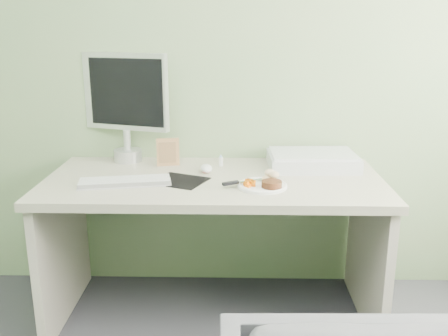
{
  "coord_description": "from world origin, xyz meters",
  "views": [
    {
      "loc": [
        0.1,
        -0.64,
        1.43
      ],
      "look_at": [
        0.05,
        1.5,
        0.81
      ],
      "focal_mm": 40.0,
      "sensor_mm": 36.0,
      "label": 1
    }
  ],
  "objects_px": {
    "plate": "(262,186)",
    "scanner": "(312,161)",
    "monitor": "(126,101)",
    "desk": "(214,214)"
  },
  "relations": [
    {
      "from": "plate",
      "to": "scanner",
      "type": "bearing_deg",
      "value": 50.44
    },
    {
      "from": "plate",
      "to": "monitor",
      "type": "distance_m",
      "value": 0.89
    },
    {
      "from": "desk",
      "to": "plate",
      "type": "distance_m",
      "value": 0.32
    },
    {
      "from": "desk",
      "to": "monitor",
      "type": "bearing_deg",
      "value": 146.22
    },
    {
      "from": "scanner",
      "to": "monitor",
      "type": "relative_size",
      "value": 0.78
    },
    {
      "from": "plate",
      "to": "scanner",
      "type": "height_order",
      "value": "scanner"
    },
    {
      "from": "scanner",
      "to": "monitor",
      "type": "bearing_deg",
      "value": 170.56
    },
    {
      "from": "monitor",
      "to": "plate",
      "type": "bearing_deg",
      "value": -15.77
    },
    {
      "from": "plate",
      "to": "monitor",
      "type": "relative_size",
      "value": 0.4
    },
    {
      "from": "desk",
      "to": "monitor",
      "type": "xyz_separation_m",
      "value": [
        -0.47,
        0.32,
        0.5
      ]
    }
  ]
}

